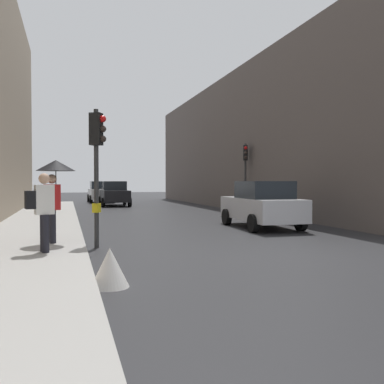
{
  "coord_description": "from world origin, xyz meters",
  "views": [
    {
      "loc": [
        -5.1,
        -8.78,
        1.75
      ],
      "look_at": [
        0.34,
        9.52,
        1.27
      ],
      "focal_mm": 39.45,
      "sensor_mm": 36.0,
      "label": 1
    }
  ],
  "objects_px": {
    "traffic_light_mid_street": "(245,165)",
    "car_white_compact": "(101,192)",
    "car_silver_hatchback": "(262,205)",
    "traffic_light_near_right": "(97,152)",
    "pedestrian_with_black_backpack": "(42,208)",
    "warning_sign_triangle": "(110,268)",
    "pedestrian_with_umbrella": "(55,178)",
    "car_dark_suv": "(114,194)"
  },
  "relations": [
    {
      "from": "car_white_compact",
      "to": "pedestrian_with_umbrella",
      "type": "bearing_deg",
      "value": -97.0
    },
    {
      "from": "traffic_light_mid_street",
      "to": "car_white_compact",
      "type": "bearing_deg",
      "value": 114.98
    },
    {
      "from": "car_dark_suv",
      "to": "warning_sign_triangle",
      "type": "height_order",
      "value": "car_dark_suv"
    },
    {
      "from": "traffic_light_mid_street",
      "to": "warning_sign_triangle",
      "type": "relative_size",
      "value": 5.92
    },
    {
      "from": "traffic_light_mid_street",
      "to": "warning_sign_triangle",
      "type": "xyz_separation_m",
      "value": [
        -8.78,
        -14.45,
        -2.33
      ]
    },
    {
      "from": "traffic_light_mid_street",
      "to": "pedestrian_with_black_backpack",
      "type": "xyz_separation_m",
      "value": [
        -9.99,
        -11.5,
        -1.49
      ]
    },
    {
      "from": "traffic_light_mid_street",
      "to": "pedestrian_with_umbrella",
      "type": "height_order",
      "value": "traffic_light_mid_street"
    },
    {
      "from": "car_silver_hatchback",
      "to": "warning_sign_triangle",
      "type": "relative_size",
      "value": 6.54
    },
    {
      "from": "car_dark_suv",
      "to": "car_silver_hatchback",
      "type": "xyz_separation_m",
      "value": [
        3.76,
        -16.2,
        0.0
      ]
    },
    {
      "from": "pedestrian_with_umbrella",
      "to": "warning_sign_triangle",
      "type": "distance_m",
      "value": 4.8
    },
    {
      "from": "car_dark_suv",
      "to": "warning_sign_triangle",
      "type": "bearing_deg",
      "value": -96.26
    },
    {
      "from": "car_silver_hatchback",
      "to": "pedestrian_with_black_backpack",
      "type": "xyz_separation_m",
      "value": [
        -7.55,
        -4.43,
        0.29
      ]
    },
    {
      "from": "traffic_light_near_right",
      "to": "car_dark_suv",
      "type": "relative_size",
      "value": 0.86
    },
    {
      "from": "traffic_light_near_right",
      "to": "warning_sign_triangle",
      "type": "xyz_separation_m",
      "value": [
        -0.09,
        -4.29,
        -2.18
      ]
    },
    {
      "from": "traffic_light_mid_street",
      "to": "traffic_light_near_right",
      "type": "distance_m",
      "value": 13.37
    },
    {
      "from": "car_silver_hatchback",
      "to": "traffic_light_near_right",
      "type": "bearing_deg",
      "value": -153.67
    },
    {
      "from": "traffic_light_near_right",
      "to": "car_silver_hatchback",
      "type": "bearing_deg",
      "value": 26.33
    },
    {
      "from": "traffic_light_mid_street",
      "to": "pedestrian_with_black_backpack",
      "type": "height_order",
      "value": "traffic_light_mid_street"
    },
    {
      "from": "car_dark_suv",
      "to": "warning_sign_triangle",
      "type": "distance_m",
      "value": 23.74
    },
    {
      "from": "car_silver_hatchback",
      "to": "pedestrian_with_umbrella",
      "type": "height_order",
      "value": "pedestrian_with_umbrella"
    },
    {
      "from": "car_white_compact",
      "to": "traffic_light_mid_street",
      "type": "bearing_deg",
      "value": -65.02
    },
    {
      "from": "traffic_light_mid_street",
      "to": "warning_sign_triangle",
      "type": "height_order",
      "value": "traffic_light_mid_street"
    },
    {
      "from": "traffic_light_mid_street",
      "to": "traffic_light_near_right",
      "type": "bearing_deg",
      "value": -130.53
    },
    {
      "from": "car_dark_suv",
      "to": "pedestrian_with_black_backpack",
      "type": "xyz_separation_m",
      "value": [
        -3.79,
        -20.64,
        0.29
      ]
    },
    {
      "from": "traffic_light_mid_street",
      "to": "car_white_compact",
      "type": "relative_size",
      "value": 0.91
    },
    {
      "from": "traffic_light_mid_street",
      "to": "car_white_compact",
      "type": "xyz_separation_m",
      "value": [
        -6.75,
        14.49,
        -1.77
      ]
    },
    {
      "from": "pedestrian_with_black_backpack",
      "to": "pedestrian_with_umbrella",
      "type": "bearing_deg",
      "value": 81.3
    },
    {
      "from": "pedestrian_with_black_backpack",
      "to": "car_white_compact",
      "type": "bearing_deg",
      "value": 82.9
    },
    {
      "from": "traffic_light_near_right",
      "to": "pedestrian_with_black_backpack",
      "type": "bearing_deg",
      "value": -134.08
    },
    {
      "from": "car_white_compact",
      "to": "pedestrian_with_black_backpack",
      "type": "bearing_deg",
      "value": -97.1
    },
    {
      "from": "traffic_light_near_right",
      "to": "warning_sign_triangle",
      "type": "relative_size",
      "value": 5.59
    },
    {
      "from": "car_dark_suv",
      "to": "pedestrian_with_umbrella",
      "type": "height_order",
      "value": "pedestrian_with_umbrella"
    },
    {
      "from": "pedestrian_with_black_backpack",
      "to": "traffic_light_near_right",
      "type": "bearing_deg",
      "value": 45.92
    },
    {
      "from": "traffic_light_near_right",
      "to": "car_silver_hatchback",
      "type": "height_order",
      "value": "traffic_light_near_right"
    },
    {
      "from": "pedestrian_with_umbrella",
      "to": "warning_sign_triangle",
      "type": "xyz_separation_m",
      "value": [
        0.97,
        -4.45,
        -1.52
      ]
    },
    {
      "from": "car_silver_hatchback",
      "to": "pedestrian_with_black_backpack",
      "type": "height_order",
      "value": "pedestrian_with_black_backpack"
    },
    {
      "from": "car_silver_hatchback",
      "to": "car_dark_suv",
      "type": "bearing_deg",
      "value": 103.08
    },
    {
      "from": "pedestrian_with_umbrella",
      "to": "traffic_light_near_right",
      "type": "bearing_deg",
      "value": -8.43
    },
    {
      "from": "pedestrian_with_umbrella",
      "to": "pedestrian_with_black_backpack",
      "type": "relative_size",
      "value": 1.21
    },
    {
      "from": "traffic_light_mid_street",
      "to": "pedestrian_with_black_backpack",
      "type": "relative_size",
      "value": 2.17
    },
    {
      "from": "car_white_compact",
      "to": "pedestrian_with_umbrella",
      "type": "distance_m",
      "value": 24.7
    },
    {
      "from": "traffic_light_mid_street",
      "to": "traffic_light_near_right",
      "type": "height_order",
      "value": "traffic_light_mid_street"
    }
  ]
}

